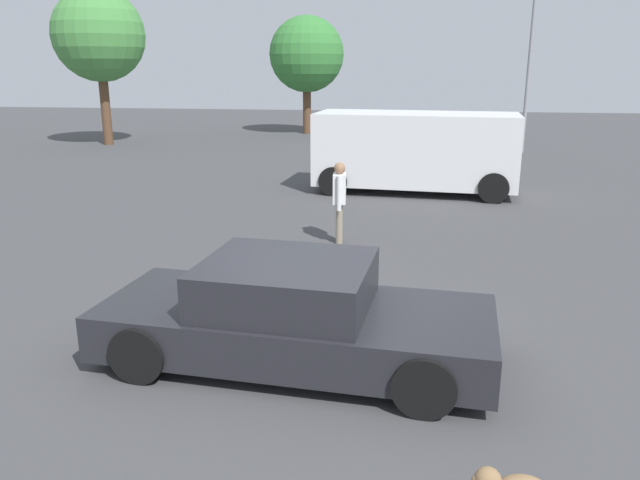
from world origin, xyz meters
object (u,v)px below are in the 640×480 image
at_px(pedestrian, 339,196).
at_px(light_post_near, 533,18).
at_px(sedan_foreground, 293,316).
at_px(van_white, 415,150).

distance_m(pedestrian, light_post_near, 15.24).
bearing_deg(light_post_near, pedestrian, -112.73).
relative_size(sedan_foreground, pedestrian, 2.95).
distance_m(sedan_foreground, light_post_near, 19.90).
bearing_deg(pedestrian, van_white, 69.97).
bearing_deg(light_post_near, sedan_foreground, -106.94).
height_order(van_white, pedestrian, van_white).
xyz_separation_m(sedan_foreground, van_white, (1.43, 10.23, 0.58)).
height_order(van_white, light_post_near, light_post_near).
relative_size(pedestrian, light_post_near, 0.21).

